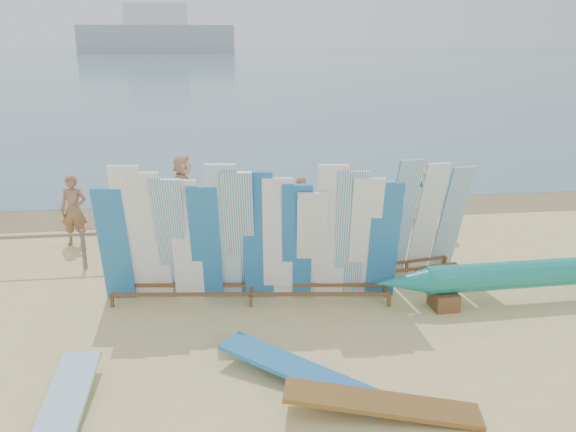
{
  "coord_description": "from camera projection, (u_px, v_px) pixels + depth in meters",
  "views": [
    {
      "loc": [
        0.75,
        -10.21,
        5.0
      ],
      "look_at": [
        2.53,
        2.73,
        1.12
      ],
      "focal_mm": 38.0,
      "sensor_mm": 36.0,
      "label": 1
    }
  ],
  "objects": [
    {
      "name": "fence",
      "position": [
        175.0,
        238.0,
        13.69
      ],
      "size": [
        12.08,
        0.08,
        0.9
      ],
      "color": "#786D5B",
      "rests_on": "ground"
    },
    {
      "name": "beach_chair_left",
      "position": [
        151.0,
        242.0,
        14.57
      ],
      "size": [
        0.78,
        0.79,
        0.91
      ],
      "rotation": [
        0.0,
        0.0,
        -0.46
      ],
      "color": "red",
      "rests_on": "ground"
    },
    {
      "name": "beachgoer_5",
      "position": [
        183.0,
        187.0,
        17.13
      ],
      "size": [
        0.93,
        1.78,
        1.83
      ],
      "primitive_type": "imported",
      "rotation": [
        0.0,
        0.0,
        1.81
      ],
      "color": "beige",
      "rests_on": "ground"
    },
    {
      "name": "flat_board_a",
      "position": [
        63.0,
        421.0,
        8.23
      ],
      "size": [
        0.65,
        2.71,
        0.32
      ],
      "primitive_type": "cube",
      "rotation": [
        0.09,
        0.0,
        -0.04
      ],
      "color": "#88BFDA",
      "rests_on": "ground"
    },
    {
      "name": "beachgoer_1",
      "position": [
        74.0,
        210.0,
        14.93
      ],
      "size": [
        0.69,
        0.45,
        1.77
      ],
      "primitive_type": "imported",
      "rotation": [
        0.0,
        0.0,
        6.14
      ],
      "color": "#8C6042",
      "rests_on": "ground"
    },
    {
      "name": "beachgoer_7",
      "position": [
        300.0,
        206.0,
        15.76
      ],
      "size": [
        0.64,
        0.57,
        1.54
      ],
      "primitive_type": "imported",
      "rotation": [
        0.0,
        0.0,
        3.73
      ],
      "color": "#8C6042",
      "rests_on": "ground"
    },
    {
      "name": "wet_sand_strip",
      "position": [
        182.0,
        213.0,
        17.86
      ],
      "size": [
        40.0,
        2.6,
        0.01
      ],
      "primitive_type": "cube",
      "color": "olive",
      "rests_on": "ground"
    },
    {
      "name": "main_surfboard_rack",
      "position": [
        250.0,
        240.0,
        11.55
      ],
      "size": [
        5.73,
        1.43,
        2.83
      ],
      "rotation": [
        0.0,
        0.0,
        -0.13
      ],
      "color": "brown",
      "rests_on": "ground"
    },
    {
      "name": "beachgoer_10",
      "position": [
        409.0,
        193.0,
        16.88
      ],
      "size": [
        0.97,
        0.42,
        1.65
      ],
      "primitive_type": "imported",
      "rotation": [
        0.0,
        0.0,
        6.28
      ],
      "color": "#8C6042",
      "rests_on": "ground"
    },
    {
      "name": "beach_chair_right",
      "position": [
        241.0,
        236.0,
        14.94
      ],
      "size": [
        0.63,
        0.66,
        0.96
      ],
      "rotation": [
        0.0,
        0.0,
        0.05
      ],
      "color": "red",
      "rests_on": "ground"
    },
    {
      "name": "outrigger_canoe",
      "position": [
        526.0,
        276.0,
        11.74
      ],
      "size": [
        6.06,
        0.66,
        0.86
      ],
      "rotation": [
        0.0,
        0.0,
        0.02
      ],
      "color": "brown",
      "rests_on": "ground"
    },
    {
      "name": "beachgoer_8",
      "position": [
        282.0,
        216.0,
        14.53
      ],
      "size": [
        0.84,
        0.9,
        1.71
      ],
      "primitive_type": "imported",
      "rotation": [
        0.0,
        0.0,
        4.03
      ],
      "color": "beige",
      "rests_on": "ground"
    },
    {
      "name": "ocean",
      "position": [
        198.0,
        60.0,
        132.6
      ],
      "size": [
        320.0,
        240.0,
        0.02
      ],
      "primitive_type": "cube",
      "color": "#476F7F",
      "rests_on": "ground"
    },
    {
      "name": "side_surfboard_rack",
      "position": [
        415.0,
        223.0,
        12.89
      ],
      "size": [
        2.41,
        1.04,
        2.64
      ],
      "rotation": [
        0.0,
        0.0,
        0.17
      ],
      "color": "brown",
      "rests_on": "ground"
    },
    {
      "name": "ground",
      "position": [
        170.0,
        323.0,
        11.02
      ],
      "size": [
        160.0,
        160.0,
        0.0
      ],
      "primitive_type": "plane",
      "color": "#D9C67D",
      "rests_on": "ground"
    },
    {
      "name": "stroller",
      "position": [
        277.0,
        232.0,
        14.67
      ],
      "size": [
        0.59,
        0.83,
        1.11
      ],
      "rotation": [
        0.0,
        0.0,
        0.03
      ],
      "color": "red",
      "rests_on": "ground"
    },
    {
      "name": "beachgoer_extra_0",
      "position": [
        431.0,
        198.0,
        15.91
      ],
      "size": [
        1.27,
        1.05,
        1.84
      ],
      "primitive_type": "imported",
      "rotation": [
        0.0,
        0.0,
        3.7
      ],
      "color": "tan",
      "rests_on": "ground"
    },
    {
      "name": "flat_board_d",
      "position": [
        301.0,
        381.0,
        9.16
      ],
      "size": [
        2.45,
        2.13,
        0.36
      ],
      "primitive_type": "cube",
      "rotation": [
        0.11,
        0.0,
        0.89
      ],
      "color": "#236DB3",
      "rests_on": "ground"
    },
    {
      "name": "distant_ship",
      "position": [
        157.0,
        35.0,
        178.91
      ],
      "size": [
        45.0,
        8.0,
        14.0
      ],
      "color": "#999EA3",
      "rests_on": "ocean"
    },
    {
      "name": "beachgoer_6",
      "position": [
        230.0,
        213.0,
        14.98
      ],
      "size": [
        0.81,
        0.43,
        1.62
      ],
      "primitive_type": "imported",
      "rotation": [
        0.0,
        0.0,
        3.21
      ],
      "color": "tan",
      "rests_on": "ground"
    },
    {
      "name": "vendor_table",
      "position": [
        291.0,
        270.0,
        12.41
      ],
      "size": [
        1.07,
        0.9,
        1.22
      ],
      "rotation": [
        0.0,
        0.0,
        -0.31
      ],
      "color": "brown",
      "rests_on": "ground"
    },
    {
      "name": "flat_board_c",
      "position": [
        381.0,
        415.0,
        8.36
      ],
      "size": [
        2.75,
        1.13,
        0.36
      ],
      "primitive_type": "cube",
      "rotation": [
        0.11,
        0.0,
        1.35
      ],
      "color": "brown",
      "rests_on": "ground"
    }
  ]
}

